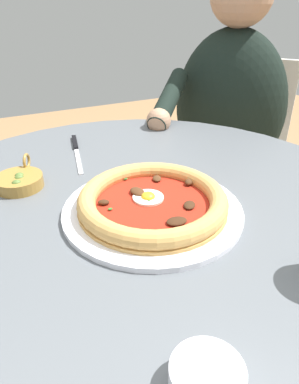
{
  "coord_description": "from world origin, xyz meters",
  "views": [
    {
      "loc": [
        0.22,
        0.51,
        1.07
      ],
      "look_at": [
        -0.03,
        -0.03,
        0.73
      ],
      "focal_mm": 33.39,
      "sensor_mm": 36.0,
      "label": 1
    }
  ],
  "objects_px": {
    "dining_table": "(140,271)",
    "pizza_on_plate": "(153,203)",
    "steak_knife": "(76,148)",
    "cafe_chair_diner": "(232,148)",
    "ramekin_capers": "(207,378)",
    "olive_pan": "(19,181)",
    "diner_person": "(223,160)"
  },
  "relations": [
    {
      "from": "diner_person",
      "to": "ramekin_capers",
      "type": "bearing_deg",
      "value": 52.94
    },
    {
      "from": "pizza_on_plate",
      "to": "cafe_chair_diner",
      "type": "height_order",
      "value": "cafe_chair_diner"
    },
    {
      "from": "olive_pan",
      "to": "ramekin_capers",
      "type": "bearing_deg",
      "value": 102.44
    },
    {
      "from": "diner_person",
      "to": "steak_knife",
      "type": "bearing_deg",
      "value": 15.34
    },
    {
      "from": "diner_person",
      "to": "pizza_on_plate",
      "type": "bearing_deg",
      "value": 43.51
    },
    {
      "from": "ramekin_capers",
      "to": "olive_pan",
      "type": "height_order",
      "value": "olive_pan"
    },
    {
      "from": "steak_knife",
      "to": "olive_pan",
      "type": "bearing_deg",
      "value": 43.22
    },
    {
      "from": "dining_table",
      "to": "pizza_on_plate",
      "type": "xyz_separation_m",
      "value": [
        -0.01,
        0.03,
        0.18
      ]
    },
    {
      "from": "steak_knife",
      "to": "ramekin_capers",
      "type": "xyz_separation_m",
      "value": [
        0.04,
        0.65,
        0.01
      ]
    },
    {
      "from": "pizza_on_plate",
      "to": "steak_knife",
      "type": "relative_size",
      "value": 1.44
    },
    {
      "from": "olive_pan",
      "to": "diner_person",
      "type": "xyz_separation_m",
      "value": [
        -0.72,
        -0.3,
        -0.22
      ]
    },
    {
      "from": "cafe_chair_diner",
      "to": "pizza_on_plate",
      "type": "bearing_deg",
      "value": 42.95
    },
    {
      "from": "olive_pan",
      "to": "cafe_chair_diner",
      "type": "height_order",
      "value": "cafe_chair_diner"
    },
    {
      "from": "diner_person",
      "to": "cafe_chair_diner",
      "type": "bearing_deg",
      "value": -139.81
    },
    {
      "from": "pizza_on_plate",
      "to": "ramekin_capers",
      "type": "bearing_deg",
      "value": 74.12
    },
    {
      "from": "pizza_on_plate",
      "to": "cafe_chair_diner",
      "type": "xyz_separation_m",
      "value": [
        -0.63,
        -0.59,
        -0.23
      ]
    },
    {
      "from": "dining_table",
      "to": "steak_knife",
      "type": "relative_size",
      "value": 4.45
    },
    {
      "from": "dining_table",
      "to": "steak_knife",
      "type": "bearing_deg",
      "value": -82.91
    },
    {
      "from": "dining_table",
      "to": "diner_person",
      "type": "distance_m",
      "value": 0.71
    },
    {
      "from": "olive_pan",
      "to": "cafe_chair_diner",
      "type": "relative_size",
      "value": 0.14
    },
    {
      "from": "dining_table",
      "to": "olive_pan",
      "type": "xyz_separation_m",
      "value": [
        0.19,
        -0.17,
        0.17
      ]
    },
    {
      "from": "dining_table",
      "to": "cafe_chair_diner",
      "type": "xyz_separation_m",
      "value": [
        -0.65,
        -0.56,
        -0.06
      ]
    },
    {
      "from": "olive_pan",
      "to": "diner_person",
      "type": "bearing_deg",
      "value": -157.54
    },
    {
      "from": "steak_knife",
      "to": "cafe_chair_diner",
      "type": "distance_m",
      "value": 0.76
    },
    {
      "from": "steak_knife",
      "to": "cafe_chair_diner",
      "type": "bearing_deg",
      "value": -159.81
    },
    {
      "from": "dining_table",
      "to": "olive_pan",
      "type": "bearing_deg",
      "value": -41.07
    },
    {
      "from": "cafe_chair_diner",
      "to": "diner_person",
      "type": "bearing_deg",
      "value": 40.19
    },
    {
      "from": "ramekin_capers",
      "to": "cafe_chair_diner",
      "type": "height_order",
      "value": "cafe_chair_diner"
    },
    {
      "from": "dining_table",
      "to": "ramekin_capers",
      "type": "relative_size",
      "value": 12.97
    },
    {
      "from": "dining_table",
      "to": "olive_pan",
      "type": "height_order",
      "value": "olive_pan"
    },
    {
      "from": "olive_pan",
      "to": "cafe_chair_diner",
      "type": "bearing_deg",
      "value": -154.77
    },
    {
      "from": "steak_knife",
      "to": "cafe_chair_diner",
      "type": "height_order",
      "value": "cafe_chair_diner"
    }
  ]
}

